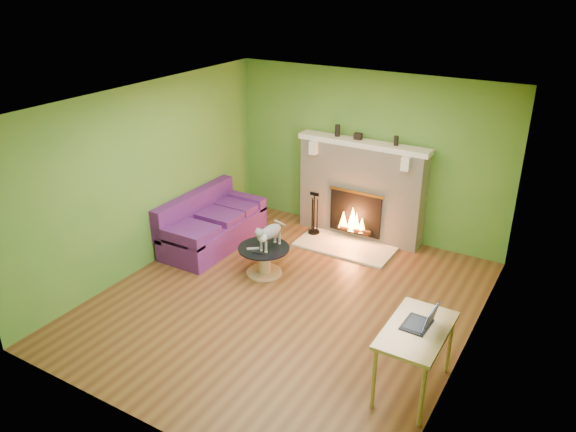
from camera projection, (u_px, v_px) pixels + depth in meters
name	position (u px, v px, depth m)	size (l,w,h in m)	color
floor	(286.00, 302.00, 7.30)	(5.00, 5.00, 0.00)	brown
ceiling	(285.00, 103.00, 6.24)	(5.00, 5.00, 0.00)	white
wall_back	(368.00, 155.00, 8.73)	(5.00, 5.00, 0.00)	#46822A
wall_front	(136.00, 310.00, 4.80)	(5.00, 5.00, 0.00)	#46822A
wall_left	(147.00, 177.00, 7.81)	(5.00, 5.00, 0.00)	#46822A
wall_right	(474.00, 255.00, 5.72)	(5.00, 5.00, 0.00)	#46822A
window_frame	(452.00, 271.00, 4.92)	(1.20, 1.20, 0.00)	silver
window_pane	(451.00, 271.00, 4.92)	(1.06, 1.06, 0.00)	white
fireplace	(361.00, 190.00, 8.80)	(2.10, 0.46, 1.58)	beige
hearth	(345.00, 246.00, 8.71)	(1.50, 0.75, 0.03)	beige
mantel	(363.00, 143.00, 8.47)	(2.10, 0.28, 0.08)	white
sofa	(211.00, 225.00, 8.71)	(0.85, 1.78, 0.80)	#4B185C
coffee_table	(264.00, 258.00, 7.88)	(0.72, 0.72, 0.41)	tan
desk	(416.00, 336.00, 5.54)	(0.58, 1.00, 0.74)	tan
cat	(270.00, 235.00, 7.73)	(0.23, 0.63, 0.40)	slate
remote_silver	(253.00, 249.00, 7.76)	(0.17, 0.04, 0.02)	gray
remote_black	(258.00, 253.00, 7.65)	(0.16, 0.04, 0.02)	black
laptop	(418.00, 315.00, 5.50)	(0.29, 0.33, 0.25)	black
fire_tools	(314.00, 213.00, 8.97)	(0.19, 0.19, 0.71)	black
mantel_vase_left	(337.00, 131.00, 8.65)	(0.08, 0.08, 0.18)	black
mantel_vase_right	(396.00, 141.00, 8.22)	(0.07, 0.07, 0.14)	black
mantel_box	(358.00, 136.00, 8.51)	(0.12, 0.08, 0.10)	black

